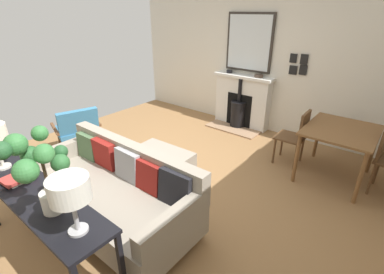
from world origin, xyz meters
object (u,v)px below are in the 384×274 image
object	(u,v)px
potted_plant	(36,164)
armchair_accent	(77,127)
sofa	(114,191)
dining_table	(340,136)
console_table	(37,201)
fireplace	(241,104)
ottoman	(161,163)
dining_chair_near_fireplace	(297,134)
mantel_bowl_near	(229,71)
mantel_bowl_far	(259,76)
table_lamp_far_end	(70,191)
book_stack	(19,178)

from	to	relation	value
potted_plant	armchair_accent	bearing A→B (deg)	-123.76
sofa	dining_table	distance (m)	2.97
armchair_accent	console_table	xyz separation A→B (m)	(1.37, 1.78, 0.23)
sofa	potted_plant	size ratio (longest dim) A/B	3.11
fireplace	armchair_accent	world-z (taller)	fireplace
ottoman	dining_chair_near_fireplace	distance (m)	2.02
mantel_bowl_near	sofa	distance (m)	3.44
ottoman	console_table	size ratio (longest dim) A/B	0.46
armchair_accent	potted_plant	bearing A→B (deg)	56.24
console_table	dining_chair_near_fireplace	size ratio (longest dim) A/B	2.14
dining_table	dining_chair_near_fireplace	xyz separation A→B (m)	(-0.00, -0.56, -0.14)
fireplace	potted_plant	xyz separation A→B (m)	(4.06, 0.62, 0.71)
mantel_bowl_far	table_lamp_far_end	xyz separation A→B (m)	(4.05, 0.67, 0.03)
fireplace	sofa	distance (m)	3.29
potted_plant	book_stack	world-z (taller)	potted_plant
armchair_accent	book_stack	size ratio (longest dim) A/B	2.91
fireplace	console_table	size ratio (longest dim) A/B	0.65
mantel_bowl_far	potted_plant	world-z (taller)	potted_plant
ottoman	console_table	distance (m)	1.69
console_table	book_stack	bearing A→B (deg)	-90.28
mantel_bowl_near	mantel_bowl_far	distance (m)	0.63
mantel_bowl_near	sofa	world-z (taller)	mantel_bowl_near
mantel_bowl_near	table_lamp_far_end	world-z (taller)	table_lamp_far_end
fireplace	ottoman	xyz separation A→B (m)	(2.40, 0.14, -0.21)
mantel_bowl_far	armchair_accent	world-z (taller)	mantel_bowl_far
mantel_bowl_far	book_stack	distance (m)	4.08
mantel_bowl_near	console_table	xyz separation A→B (m)	(4.05, 0.61, -0.40)
fireplace	dining_chair_near_fireplace	size ratio (longest dim) A/B	1.39
fireplace	book_stack	size ratio (longest dim) A/B	4.31
dining_chair_near_fireplace	book_stack	bearing A→B (deg)	-24.40
table_lamp_far_end	dining_chair_near_fireplace	size ratio (longest dim) A/B	0.52
fireplace	book_stack	xyz separation A→B (m)	(4.03, -0.03, 0.30)
sofa	book_stack	distance (m)	0.91
dining_table	table_lamp_far_end	bearing A→B (deg)	-17.53
armchair_accent	dining_chair_near_fireplace	xyz separation A→B (m)	(-1.81, 2.90, 0.07)
console_table	table_lamp_far_end	size ratio (longest dim) A/B	4.13
mantel_bowl_far	dining_table	xyz separation A→B (m)	(0.87, 1.67, -0.42)
mantel_bowl_far	book_stack	world-z (taller)	mantel_bowl_far
table_lamp_far_end	dining_table	world-z (taller)	table_lamp_far_end
console_table	potted_plant	size ratio (longest dim) A/B	2.75
mantel_bowl_near	dining_chair_near_fireplace	size ratio (longest dim) A/B	0.14
book_stack	mantel_bowl_near	bearing A→B (deg)	-175.86
table_lamp_far_end	dining_table	bearing A→B (deg)	162.47
mantel_bowl_near	mantel_bowl_far	xyz separation A→B (m)	(0.00, 0.63, -0.00)
sofa	table_lamp_far_end	size ratio (longest dim) A/B	4.68
mantel_bowl_near	mantel_bowl_far	size ratio (longest dim) A/B	0.72
book_stack	dining_chair_near_fireplace	xyz separation A→B (m)	(-3.18, 1.44, -0.27)
book_stack	dining_table	xyz separation A→B (m)	(-3.18, 2.01, -0.13)
ottoman	dining_chair_near_fireplace	size ratio (longest dim) A/B	0.99
sofa	table_lamp_far_end	world-z (taller)	table_lamp_far_end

